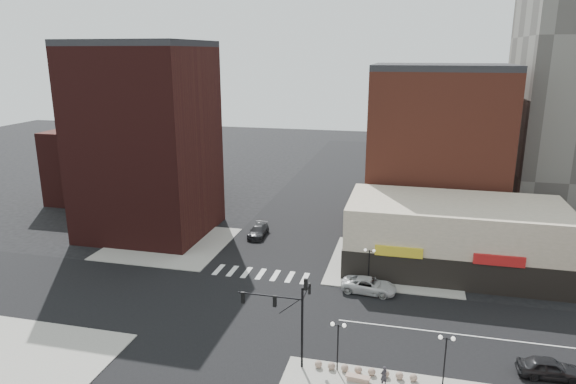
% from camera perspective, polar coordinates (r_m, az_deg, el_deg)
% --- Properties ---
extents(ground, '(240.00, 240.00, 0.00)m').
position_cam_1_polar(ground, '(51.97, -5.58, -12.71)').
color(ground, black).
rests_on(ground, ground).
extents(road_ew, '(200.00, 14.00, 0.02)m').
position_cam_1_polar(road_ew, '(51.96, -5.58, -12.70)').
color(road_ew, black).
rests_on(road_ew, ground).
extents(road_ns, '(14.00, 200.00, 0.02)m').
position_cam_1_polar(road_ns, '(51.96, -5.58, -12.70)').
color(road_ns, black).
rests_on(road_ns, ground).
extents(sidewalk_nw, '(15.00, 15.00, 0.12)m').
position_cam_1_polar(sidewalk_nw, '(69.44, -13.04, -5.58)').
color(sidewalk_nw, gray).
rests_on(sidewalk_nw, ground).
extents(sidewalk_ne, '(15.00, 15.00, 0.12)m').
position_cam_1_polar(sidewalk_ne, '(62.61, 11.71, -7.86)').
color(sidewalk_ne, gray).
rests_on(sidewalk_ne, ground).
extents(sidewalk_sw, '(15.00, 15.00, 0.12)m').
position_cam_1_polar(sidewalk_sw, '(48.14, -29.20, -17.15)').
color(sidewalk_sw, gray).
rests_on(sidewalk_sw, ground).
extents(building_nw, '(16.00, 15.00, 25.00)m').
position_cam_1_polar(building_nw, '(71.70, -15.45, 5.24)').
color(building_nw, '#351210').
rests_on(building_nw, ground).
extents(building_nw_low, '(20.00, 18.00, 12.00)m').
position_cam_1_polar(building_nw_low, '(92.51, -17.64, 3.14)').
color(building_nw_low, '#351210').
rests_on(building_nw_low, ground).
extents(building_ne_midrise, '(18.00, 15.00, 22.00)m').
position_cam_1_polar(building_ne_midrise, '(73.99, 16.13, 4.30)').
color(building_ne_midrise, brown).
rests_on(building_ne_midrise, ground).
extents(building_ne_row, '(24.20, 12.20, 8.00)m').
position_cam_1_polar(building_ne_row, '(62.12, 17.91, -5.28)').
color(building_ne_row, beige).
rests_on(building_ne_row, ground).
extents(traffic_signal, '(5.59, 3.09, 7.77)m').
position_cam_1_polar(traffic_signal, '(41.18, 0.36, -12.78)').
color(traffic_signal, black).
rests_on(traffic_signal, ground).
extents(street_lamp_se_a, '(1.22, 0.32, 4.16)m').
position_cam_1_polar(street_lamp_se_a, '(41.26, 5.59, -15.46)').
color(street_lamp_se_a, black).
rests_on(street_lamp_se_a, sidewalk_se).
extents(street_lamp_se_b, '(1.22, 0.32, 4.16)m').
position_cam_1_polar(street_lamp_se_b, '(41.15, 17.14, -16.22)').
color(street_lamp_se_b, black).
rests_on(street_lamp_se_b, sidewalk_se).
extents(street_lamp_ne, '(1.22, 0.32, 4.16)m').
position_cam_1_polar(street_lamp_ne, '(55.47, 9.01, -7.21)').
color(street_lamp_ne, black).
rests_on(street_lamp_ne, sidewalk_ne).
extents(bollard_row, '(7.95, 0.60, 0.60)m').
position_cam_1_polar(bollard_row, '(42.62, 8.54, -19.04)').
color(bollard_row, '#886E5E').
rests_on(bollard_row, sidewalk_se).
extents(white_suv, '(5.90, 3.12, 1.58)m').
position_cam_1_polar(white_suv, '(55.10, 8.99, -10.21)').
color(white_suv, silver).
rests_on(white_suv, ground).
extents(dark_sedan_east, '(4.79, 2.15, 1.60)m').
position_cam_1_polar(dark_sedan_east, '(46.44, 27.03, -17.02)').
color(dark_sedan_east, black).
rests_on(dark_sedan_east, ground).
extents(dark_sedan_north, '(2.38, 5.36, 1.53)m').
position_cam_1_polar(dark_sedan_north, '(70.27, -3.32, -4.34)').
color(dark_sedan_north, black).
rests_on(dark_sedan_north, ground).
extents(pedestrian, '(0.70, 0.67, 1.62)m').
position_cam_1_polar(pedestrian, '(41.41, 10.59, -19.44)').
color(pedestrian, '#28262B').
rests_on(pedestrian, sidewalk_se).
extents(stone_bench, '(1.89, 0.72, 0.43)m').
position_cam_1_polar(stone_bench, '(41.87, 7.76, -19.83)').
color(stone_bench, '#A28370').
rests_on(stone_bench, sidewalk_se).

